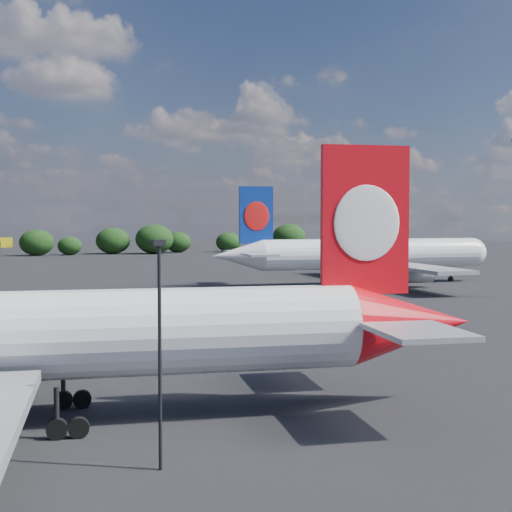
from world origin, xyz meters
name	(u,v)px	position (x,y,z in m)	size (l,w,h in m)	color
qantas_airliner	(54,338)	(-2.23, -1.66, 4.66)	(46.55, 44.52, 15.29)	white
china_southern_airliner	(362,255)	(58.25, 60.92, 4.94)	(49.73, 47.42, 16.23)	white
apron_lamp_post	(160,341)	(0.85, -10.88, 5.71)	(0.55, 0.30, 10.14)	black
billboard_yellow	(4,243)	(12.00, 182.00, 3.87)	(5.00, 0.30, 5.50)	yellow
horizon_treeline	(19,243)	(15.95, 180.16, 3.89)	(207.20, 17.04, 9.32)	black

